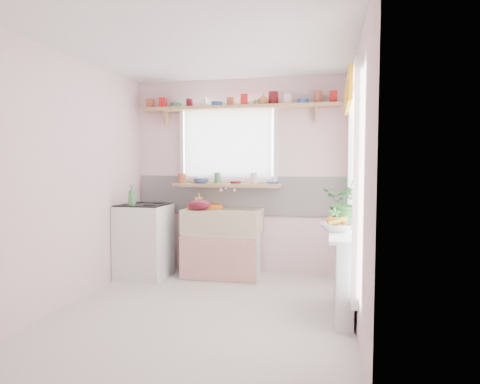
# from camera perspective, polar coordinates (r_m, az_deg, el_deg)

# --- Properties ---
(room) EXTENTS (3.20, 3.20, 3.20)m
(room) POSITION_cam_1_polar(r_m,az_deg,el_deg) (4.73, 5.90, 3.23)
(room) COLOR beige
(room) RESTS_ON ground
(sink_unit) EXTENTS (0.95, 0.65, 1.11)m
(sink_unit) POSITION_cam_1_polar(r_m,az_deg,el_deg) (5.40, -2.29, -6.68)
(sink_unit) COLOR white
(sink_unit) RESTS_ON ground
(cooker) EXTENTS (0.58, 0.58, 0.93)m
(cooker) POSITION_cam_1_polar(r_m,az_deg,el_deg) (5.49, -12.66, -6.30)
(cooker) COLOR white
(cooker) RESTS_ON ground
(radiator_ledge) EXTENTS (0.22, 0.95, 0.78)m
(radiator_ledge) POSITION_cam_1_polar(r_m,az_deg,el_deg) (4.17, 13.66, -10.46)
(radiator_ledge) COLOR white
(radiator_ledge) RESTS_ON ground
(windowsill) EXTENTS (1.40, 0.22, 0.04)m
(windowsill) POSITION_cam_1_polar(r_m,az_deg,el_deg) (5.49, -1.83, 0.95)
(windowsill) COLOR tan
(windowsill) RESTS_ON room
(pine_shelf) EXTENTS (2.52, 0.24, 0.04)m
(pine_shelf) POSITION_cam_1_polar(r_m,az_deg,el_deg) (5.49, -0.33, 11.21)
(pine_shelf) COLOR tan
(pine_shelf) RESTS_ON room
(shelf_crockery) EXTENTS (2.47, 0.11, 0.12)m
(shelf_crockery) POSITION_cam_1_polar(r_m,az_deg,el_deg) (5.50, -0.33, 11.98)
(shelf_crockery) COLOR #A55133
(shelf_crockery) RESTS_ON pine_shelf
(sill_crockery) EXTENTS (1.35, 0.11, 0.12)m
(sill_crockery) POSITION_cam_1_polar(r_m,az_deg,el_deg) (5.50, -2.33, 1.73)
(sill_crockery) COLOR #A55133
(sill_crockery) RESTS_ON windowsill
(dish_tray) EXTENTS (0.51, 0.45, 0.04)m
(dish_tray) POSITION_cam_1_polar(r_m,az_deg,el_deg) (5.48, -4.75, -1.89)
(dish_tray) COLOR orange
(dish_tray) RESTS_ON sink_unit
(colander) EXTENTS (0.35, 0.35, 0.13)m
(colander) POSITION_cam_1_polar(r_m,az_deg,el_deg) (5.22, -5.41, -1.70)
(colander) COLOR #590F1B
(colander) RESTS_ON sink_unit
(jade_plant) EXTENTS (0.56, 0.52, 0.51)m
(jade_plant) POSITION_cam_1_polar(r_m,az_deg,el_deg) (4.46, 14.08, -1.28)
(jade_plant) COLOR #265E25
(jade_plant) RESTS_ON radiator_ledge
(fruit_bowl) EXTENTS (0.32, 0.32, 0.08)m
(fruit_bowl) POSITION_cam_1_polar(r_m,az_deg,el_deg) (4.18, 12.68, -4.62)
(fruit_bowl) COLOR silver
(fruit_bowl) RESTS_ON radiator_ledge
(herb_pot) EXTENTS (0.13, 0.10, 0.22)m
(herb_pot) POSITION_cam_1_polar(r_m,az_deg,el_deg) (4.20, 12.52, -3.56)
(herb_pot) COLOR #2E702C
(herb_pot) RESTS_ON radiator_ledge
(soap_bottle_sink) EXTENTS (0.09, 0.09, 0.18)m
(soap_bottle_sink) POSITION_cam_1_polar(r_m,az_deg,el_deg) (5.63, -5.48, -1.03)
(soap_bottle_sink) COLOR #FBEC6F
(soap_bottle_sink) RESTS_ON sink_unit
(sill_cup) EXTENTS (0.12, 0.12, 0.08)m
(sill_cup) POSITION_cam_1_polar(r_m,az_deg,el_deg) (5.67, -6.06, 1.66)
(sill_cup) COLOR beige
(sill_cup) RESTS_ON windowsill
(sill_bowl) EXTENTS (0.24, 0.24, 0.06)m
(sill_bowl) POSITION_cam_1_polar(r_m,az_deg,el_deg) (5.52, -5.22, 1.48)
(sill_bowl) COLOR #2F539B
(sill_bowl) RESTS_ON windowsill
(shelf_vase) EXTENTS (0.17, 0.17, 0.14)m
(shelf_vase) POSITION_cam_1_polar(r_m,az_deg,el_deg) (5.39, 3.15, 12.28)
(shelf_vase) COLOR #B36837
(shelf_vase) RESTS_ON pine_shelf
(cooker_bottle) EXTENTS (0.11, 0.11, 0.24)m
(cooker_bottle) POSITION_cam_1_polar(r_m,az_deg,el_deg) (5.23, -14.21, -0.46)
(cooker_bottle) COLOR #408149
(cooker_bottle) RESTS_ON cooker
(fruit) EXTENTS (0.20, 0.14, 0.10)m
(fruit) POSITION_cam_1_polar(r_m,az_deg,el_deg) (4.17, 12.77, -3.79)
(fruit) COLOR #EF5C14
(fruit) RESTS_ON fruit_bowl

